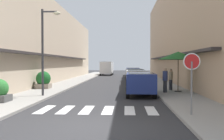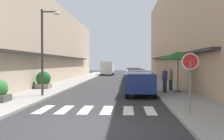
{
  "view_description": "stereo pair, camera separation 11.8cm",
  "coord_description": "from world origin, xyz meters",
  "px_view_note": "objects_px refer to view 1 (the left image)",
  "views": [
    {
      "loc": [
        1.25,
        -8.5,
        2.08
      ],
      "look_at": [
        0.15,
        12.8,
        1.54
      ],
      "focal_mm": 42.57,
      "sensor_mm": 36.0,
      "label": 1
    },
    {
      "loc": [
        1.37,
        -8.49,
        2.08
      ],
      "look_at": [
        0.15,
        12.8,
        1.54
      ],
      "focal_mm": 42.57,
      "sensor_mm": 36.0,
      "label": 2
    }
  ],
  "objects_px": {
    "round_street_sign": "(192,68)",
    "cafe_umbrella": "(178,56)",
    "parked_car_far": "(134,74)",
    "pedestrian_walking_near": "(171,79)",
    "street_lamp": "(46,43)",
    "parked_car_mid": "(137,77)",
    "delivery_van": "(107,67)",
    "parked_car_distant": "(133,72)",
    "planter_midblock": "(43,80)",
    "parked_car_near": "(141,81)",
    "pedestrian_walking_far": "(165,79)"
  },
  "relations": [
    {
      "from": "parked_car_far",
      "to": "pedestrian_walking_near",
      "type": "distance_m",
      "value": 10.4
    },
    {
      "from": "delivery_van",
      "to": "pedestrian_walking_near",
      "type": "distance_m",
      "value": 27.55
    },
    {
      "from": "round_street_sign",
      "to": "street_lamp",
      "type": "relative_size",
      "value": 0.45
    },
    {
      "from": "delivery_van",
      "to": "cafe_umbrella",
      "type": "distance_m",
      "value": 28.74
    },
    {
      "from": "parked_car_near",
      "to": "pedestrian_walking_near",
      "type": "height_order",
      "value": "pedestrian_walking_near"
    },
    {
      "from": "parked_car_mid",
      "to": "pedestrian_walking_near",
      "type": "distance_m",
      "value": 4.29
    },
    {
      "from": "pedestrian_walking_near",
      "to": "street_lamp",
      "type": "bearing_deg",
      "value": 68.69
    },
    {
      "from": "round_street_sign",
      "to": "street_lamp",
      "type": "height_order",
      "value": "street_lamp"
    },
    {
      "from": "street_lamp",
      "to": "pedestrian_walking_near",
      "type": "xyz_separation_m",
      "value": [
        8.17,
        3.77,
        -2.4
      ]
    },
    {
      "from": "parked_car_mid",
      "to": "pedestrian_walking_far",
      "type": "relative_size",
      "value": 2.58
    },
    {
      "from": "parked_car_near",
      "to": "pedestrian_walking_far",
      "type": "bearing_deg",
      "value": 30.08
    },
    {
      "from": "parked_car_near",
      "to": "cafe_umbrella",
      "type": "distance_m",
      "value": 3.51
    },
    {
      "from": "street_lamp",
      "to": "cafe_umbrella",
      "type": "bearing_deg",
      "value": 17.28
    },
    {
      "from": "parked_car_mid",
      "to": "street_lamp",
      "type": "xyz_separation_m",
      "value": [
        -5.81,
        -7.34,
        2.41
      ]
    },
    {
      "from": "cafe_umbrella",
      "to": "pedestrian_walking_near",
      "type": "height_order",
      "value": "cafe_umbrella"
    },
    {
      "from": "pedestrian_walking_near",
      "to": "delivery_van",
      "type": "bearing_deg",
      "value": -32.18
    },
    {
      "from": "round_street_sign",
      "to": "cafe_umbrella",
      "type": "distance_m",
      "value": 8.4
    },
    {
      "from": "parked_car_near",
      "to": "planter_midblock",
      "type": "relative_size",
      "value": 3.03
    },
    {
      "from": "parked_car_far",
      "to": "parked_car_distant",
      "type": "height_order",
      "value": "same"
    },
    {
      "from": "delivery_van",
      "to": "parked_car_far",
      "type": "bearing_deg",
      "value": -75.64
    },
    {
      "from": "pedestrian_walking_far",
      "to": "planter_midblock",
      "type": "bearing_deg",
      "value": 12.4
    },
    {
      "from": "parked_car_mid",
      "to": "delivery_van",
      "type": "xyz_separation_m",
      "value": [
        -4.25,
        23.16,
        0.48
      ]
    },
    {
      "from": "parked_car_mid",
      "to": "planter_midblock",
      "type": "xyz_separation_m",
      "value": [
        -7.39,
        -2.84,
        -0.16
      ]
    },
    {
      "from": "cafe_umbrella",
      "to": "planter_midblock",
      "type": "xyz_separation_m",
      "value": [
        -10.05,
        1.87,
        -1.84
      ]
    },
    {
      "from": "parked_car_far",
      "to": "parked_car_mid",
      "type": "bearing_deg",
      "value": -90.0
    },
    {
      "from": "round_street_sign",
      "to": "pedestrian_walking_near",
      "type": "xyz_separation_m",
      "value": [
        0.79,
        9.43,
        -0.99
      ]
    },
    {
      "from": "parked_car_distant",
      "to": "pedestrian_walking_far",
      "type": "xyz_separation_m",
      "value": [
        1.7,
        -18.71,
        0.07
      ]
    },
    {
      "from": "parked_car_mid",
      "to": "pedestrian_walking_near",
      "type": "bearing_deg",
      "value": -56.64
    },
    {
      "from": "parked_car_near",
      "to": "pedestrian_walking_near",
      "type": "xyz_separation_m",
      "value": [
        2.36,
        2.67,
        0.01
      ]
    },
    {
      "from": "round_street_sign",
      "to": "pedestrian_walking_far",
      "type": "height_order",
      "value": "round_street_sign"
    },
    {
      "from": "parked_car_far",
      "to": "street_lamp",
      "type": "xyz_separation_m",
      "value": [
        -5.81,
        -13.89,
        2.41
      ]
    },
    {
      "from": "parked_car_distant",
      "to": "street_lamp",
      "type": "xyz_separation_m",
      "value": [
        -5.81,
        -20.79,
        2.41
      ]
    },
    {
      "from": "cafe_umbrella",
      "to": "round_street_sign",
      "type": "bearing_deg",
      "value": -97.59
    },
    {
      "from": "parked_car_near",
      "to": "delivery_van",
      "type": "distance_m",
      "value": 29.71
    },
    {
      "from": "delivery_van",
      "to": "round_street_sign",
      "type": "bearing_deg",
      "value": -80.87
    },
    {
      "from": "planter_midblock",
      "to": "street_lamp",
      "type": "bearing_deg",
      "value": -70.73
    },
    {
      "from": "parked_car_distant",
      "to": "parked_car_near",
      "type": "bearing_deg",
      "value": -90.0
    },
    {
      "from": "round_street_sign",
      "to": "cafe_umbrella",
      "type": "relative_size",
      "value": 0.85
    },
    {
      "from": "cafe_umbrella",
      "to": "planter_midblock",
      "type": "relative_size",
      "value": 2.07
    },
    {
      "from": "pedestrian_walking_near",
      "to": "pedestrian_walking_far",
      "type": "height_order",
      "value": "pedestrian_walking_far"
    },
    {
      "from": "delivery_van",
      "to": "pedestrian_walking_far",
      "type": "distance_m",
      "value": 29.04
    },
    {
      "from": "parked_car_far",
      "to": "planter_midblock",
      "type": "relative_size",
      "value": 3.35
    },
    {
      "from": "parked_car_mid",
      "to": "round_street_sign",
      "type": "distance_m",
      "value": 13.14
    },
    {
      "from": "cafe_umbrella",
      "to": "pedestrian_walking_near",
      "type": "bearing_deg",
      "value": 105.44
    },
    {
      "from": "round_street_sign",
      "to": "pedestrian_walking_near",
      "type": "bearing_deg",
      "value": 85.18
    },
    {
      "from": "round_street_sign",
      "to": "pedestrian_walking_far",
      "type": "distance_m",
      "value": 7.8
    },
    {
      "from": "parked_car_far",
      "to": "round_street_sign",
      "type": "relative_size",
      "value": 1.91
    },
    {
      "from": "parked_car_far",
      "to": "delivery_van",
      "type": "distance_m",
      "value": 17.16
    },
    {
      "from": "street_lamp",
      "to": "pedestrian_walking_near",
      "type": "bearing_deg",
      "value": 24.75
    },
    {
      "from": "parked_car_distant",
      "to": "cafe_umbrella",
      "type": "xyz_separation_m",
      "value": [
        2.67,
        -18.16,
        1.69
      ]
    }
  ]
}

